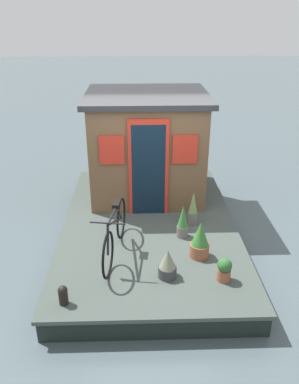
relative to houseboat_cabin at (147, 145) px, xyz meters
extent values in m
plane|color=#4C5B60|center=(-1.31, 0.00, -1.42)|extent=(60.00, 60.00, 0.00)
cube|color=#424C47|center=(-1.31, 0.00, -1.06)|extent=(4.84, 3.05, 0.06)
cube|color=black|center=(-1.31, 0.00, -1.25)|extent=(4.74, 2.99, 0.33)
cube|color=brown|center=(0.01, 0.00, -0.06)|extent=(1.87, 2.13, 1.94)
cube|color=#28282B|center=(0.01, 0.00, 0.96)|extent=(2.07, 2.33, 0.10)
cube|color=#19334C|center=(-0.95, 0.00, -0.18)|extent=(0.04, 0.60, 1.70)
cube|color=red|center=(-0.95, 0.00, -0.13)|extent=(0.03, 0.72, 1.80)
cube|color=red|center=(-0.95, -0.64, 0.22)|extent=(0.03, 0.44, 0.52)
cube|color=red|center=(-0.95, 0.64, 0.22)|extent=(0.03, 0.44, 0.52)
torus|color=black|center=(-2.80, 0.63, -0.69)|extent=(0.68, 0.13, 0.68)
torus|color=black|center=(-1.75, 0.48, -0.69)|extent=(0.68, 0.13, 0.68)
cylinder|color=black|center=(-2.23, 0.55, -0.47)|extent=(0.99, 0.18, 0.47)
cylinder|color=black|center=(-2.40, 0.57, -0.27)|extent=(0.64, 0.12, 0.06)
cylinder|color=black|center=(-1.92, 0.50, -0.48)|extent=(0.37, 0.09, 0.43)
cylinder|color=black|center=(-2.76, 0.62, -0.47)|extent=(0.12, 0.05, 0.44)
cube|color=black|center=(-2.09, 0.53, -0.25)|extent=(0.21, 0.13, 0.06)
cylinder|color=black|center=(-2.72, 0.62, -0.22)|extent=(0.09, 0.50, 0.02)
cylinder|color=#38383D|center=(-2.87, -0.21, -0.94)|extent=(0.27, 0.27, 0.17)
cone|color=gray|center=(-2.87, -0.21, -0.72)|extent=(0.24, 0.24, 0.28)
cylinder|color=#935138|center=(-2.97, -1.00, -0.94)|extent=(0.19, 0.19, 0.18)
sphere|color=#2D602D|center=(-2.97, -1.00, -0.78)|extent=(0.21, 0.21, 0.21)
cylinder|color=#935138|center=(-2.38, -0.74, -0.92)|extent=(0.30, 0.30, 0.21)
cone|color=#387533|center=(-2.38, -0.74, -0.62)|extent=(0.27, 0.27, 0.38)
cylinder|color=slate|center=(-1.79, -0.54, -0.93)|extent=(0.19, 0.19, 0.19)
cone|color=#387533|center=(-1.79, -0.54, -0.64)|extent=(0.17, 0.17, 0.38)
cylinder|color=slate|center=(-1.37, -0.77, -0.91)|extent=(0.17, 0.17, 0.23)
cone|color=#70934C|center=(-1.37, -0.77, -0.60)|extent=(0.15, 0.15, 0.39)
cylinder|color=black|center=(-3.39, 1.18, -0.92)|extent=(0.12, 0.12, 0.21)
sphere|color=black|center=(-3.39, 1.18, -0.81)|extent=(0.13, 0.13, 0.13)
camera|label=1|loc=(-7.41, 0.19, 2.47)|focal=36.54mm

